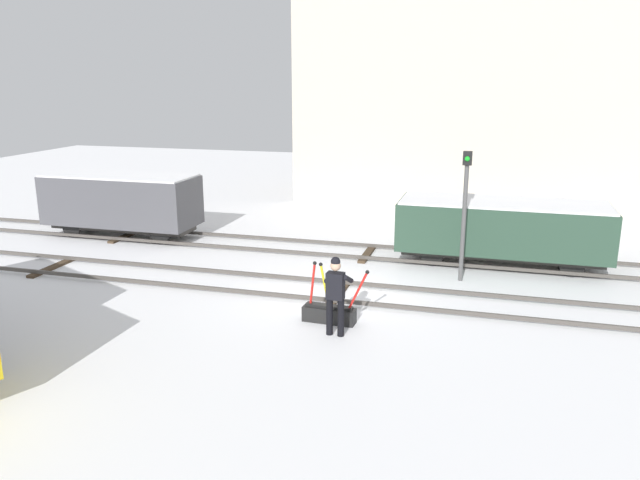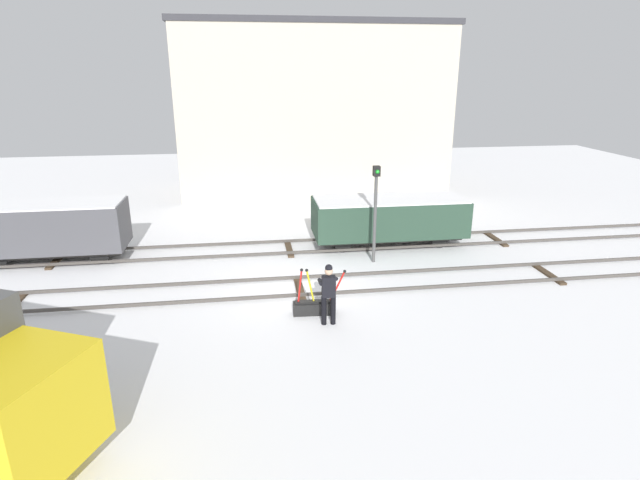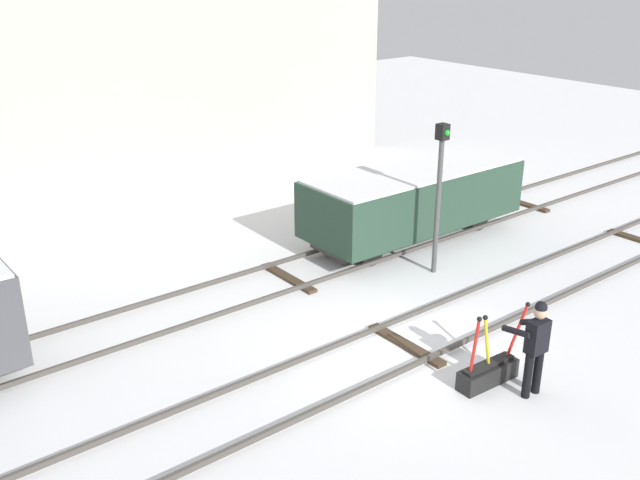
{
  "view_description": "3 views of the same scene",
  "coord_description": "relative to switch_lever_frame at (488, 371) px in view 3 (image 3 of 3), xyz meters",
  "views": [
    {
      "loc": [
        3.65,
        -14.91,
        5.55
      ],
      "look_at": [
        -0.84,
        1.27,
        1.12
      ],
      "focal_mm": 34.78,
      "sensor_mm": 36.0,
      "label": 1
    },
    {
      "loc": [
        -1.55,
        -15.32,
        6.85
      ],
      "look_at": [
        1.05,
        2.52,
        0.83
      ],
      "focal_mm": 28.59,
      "sensor_mm": 36.0,
      "label": 2
    },
    {
      "loc": [
        -8.9,
        -8.61,
        7.2
      ],
      "look_at": [
        0.02,
        2.75,
        1.38
      ],
      "focal_mm": 40.27,
      "sensor_mm": 36.0,
      "label": 3
    }
  ],
  "objects": [
    {
      "name": "ground_plane",
      "position": [
        -0.25,
        1.82,
        -0.25
      ],
      "size": [
        60.0,
        60.0,
        0.0
      ],
      "primitive_type": "plane",
      "color": "white"
    },
    {
      "name": "track_siding_near",
      "position": [
        -0.25,
        5.77,
        -0.14
      ],
      "size": [
        44.0,
        1.94,
        0.18
      ],
      "color": "#4C4742",
      "rests_on": "ground_plane"
    },
    {
      "name": "switch_lever_frame",
      "position": [
        0.0,
        0.0,
        0.0
      ],
      "size": [
        1.57,
        0.43,
        1.45
      ],
      "rotation": [
        0.0,
        0.0,
        -0.06
      ],
      "color": "black",
      "rests_on": "ground_plane"
    },
    {
      "name": "rail_worker",
      "position": [
        0.32,
        -0.67,
        0.78
      ],
      "size": [
        0.56,
        0.71,
        1.81
      ],
      "rotation": [
        0.0,
        0.0,
        -0.06
      ],
      "color": "black",
      "rests_on": "ground_plane"
    },
    {
      "name": "track_main_line",
      "position": [
        -0.25,
        1.82,
        -0.14
      ],
      "size": [
        44.0,
        1.94,
        0.18
      ],
      "color": "#4C4742",
      "rests_on": "ground_plane"
    },
    {
      "name": "apartment_building",
      "position": [
        2.16,
        16.46,
        4.46
      ],
      "size": [
        15.2,
        5.75,
        9.41
      ],
      "color": "beige",
      "rests_on": "ground_plane"
    },
    {
      "name": "signal_post",
      "position": [
        2.78,
        3.95,
        1.99
      ],
      "size": [
        0.24,
        0.32,
        3.63
      ],
      "color": "#4C4C4C",
      "rests_on": "ground_plane"
    },
    {
      "name": "freight_car_back_track",
      "position": [
        3.84,
        5.77,
        0.92
      ],
      "size": [
        6.13,
        2.29,
        1.98
      ],
      "rotation": [
        0.0,
        0.0,
        -0.01
      ],
      "color": "#2D2B28",
      "rests_on": "ground_plane"
    }
  ]
}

